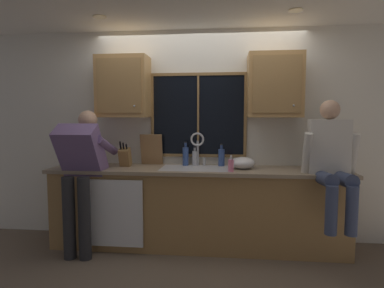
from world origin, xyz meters
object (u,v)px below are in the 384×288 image
(knife_block, at_px, (125,157))
(bottle_tall_clear, at_px, (195,158))
(soap_dispenser, at_px, (231,165))
(bottle_amber_small, at_px, (186,156))
(person_sitting_on_counter, at_px, (331,157))
(bottle_green_glass, at_px, (221,157))
(mixing_bowl, at_px, (243,163))
(cutting_board, at_px, (152,150))
(person_standing, at_px, (81,167))

(knife_block, distance_m, bottle_tall_clear, 0.83)
(soap_dispenser, relative_size, bottle_amber_small, 0.63)
(person_sitting_on_counter, bearing_deg, soap_dispenser, 175.03)
(bottle_green_glass, bearing_deg, mixing_bowl, -32.67)
(bottle_amber_small, bearing_deg, soap_dispenser, -34.41)
(mixing_bowl, relative_size, bottle_amber_small, 0.97)
(cutting_board, bearing_deg, bottle_tall_clear, -2.04)
(bottle_tall_clear, bearing_deg, bottle_green_glass, -0.03)
(bottle_amber_small, bearing_deg, mixing_bowl, -12.59)
(person_standing, height_order, mixing_bowl, person_standing)
(knife_block, bearing_deg, person_sitting_on_counter, -7.80)
(knife_block, bearing_deg, mixing_bowl, -0.09)
(soap_dispenser, bearing_deg, bottle_green_glass, 106.04)
(bottle_green_glass, distance_m, bottle_amber_small, 0.43)
(person_standing, bearing_deg, cutting_board, 39.20)
(person_standing, distance_m, mixing_bowl, 1.79)
(cutting_board, xyz_separation_m, bottle_amber_small, (0.42, -0.03, -0.07))
(mixing_bowl, distance_m, bottle_tall_clear, 0.59)
(bottle_tall_clear, xyz_separation_m, bottle_amber_small, (-0.11, -0.01, 0.02))
(bottle_amber_small, bearing_deg, person_sitting_on_counter, -16.45)
(mixing_bowl, height_order, bottle_amber_small, bottle_amber_small)
(person_sitting_on_counter, height_order, soap_dispenser, person_sitting_on_counter)
(person_sitting_on_counter, xyz_separation_m, bottle_green_glass, (-1.11, 0.46, -0.08))
(person_standing, relative_size, mixing_bowl, 5.67)
(bottle_amber_small, bearing_deg, person_standing, -154.72)
(bottle_green_glass, height_order, bottle_amber_small, bottle_amber_small)
(person_sitting_on_counter, xyz_separation_m, soap_dispenser, (-1.01, 0.09, -0.11))
(person_standing, xyz_separation_m, person_sitting_on_counter, (2.62, 0.05, 0.14))
(person_standing, xyz_separation_m, bottle_amber_small, (1.08, 0.51, 0.07))
(person_sitting_on_counter, distance_m, mixing_bowl, 0.93)
(bottle_green_glass, distance_m, bottle_tall_clear, 0.32)
(person_standing, relative_size, knife_block, 4.91)
(knife_block, relative_size, bottle_green_glass, 1.22)
(knife_block, height_order, soap_dispenser, knife_block)
(person_sitting_on_counter, bearing_deg, knife_block, 172.20)
(mixing_bowl, height_order, bottle_tall_clear, bottle_tall_clear)
(person_standing, distance_m, cutting_board, 0.86)
(person_standing, height_order, knife_block, person_standing)
(person_standing, bearing_deg, bottle_tall_clear, 23.44)
(cutting_board, height_order, bottle_tall_clear, cutting_board)
(person_sitting_on_counter, height_order, bottle_tall_clear, person_sitting_on_counter)
(person_standing, height_order, soap_dispenser, person_standing)
(soap_dispenser, bearing_deg, bottle_tall_clear, 138.76)
(mixing_bowl, bearing_deg, cutting_board, 170.90)
(person_sitting_on_counter, relative_size, bottle_tall_clear, 5.49)
(cutting_board, distance_m, soap_dispenser, 1.04)
(soap_dispenser, height_order, bottle_green_glass, bottle_green_glass)
(bottle_tall_clear, bearing_deg, soap_dispenser, -41.24)
(mixing_bowl, xyz_separation_m, bottle_amber_small, (-0.67, 0.15, 0.06))
(cutting_board, bearing_deg, bottle_green_glass, -1.29)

